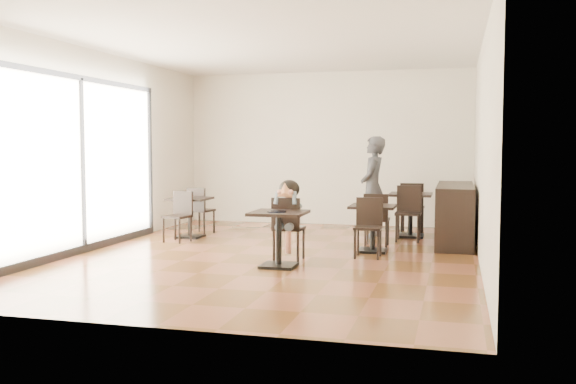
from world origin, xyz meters
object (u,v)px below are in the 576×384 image
(adult_patron, at_px, (373,187))
(chair_left_a, at_px, (202,211))
(cafe_table_mid, at_px, (373,229))
(child_table, at_px, (279,239))
(child_chair, at_px, (289,229))
(cafe_table_left, at_px, (190,218))
(chair_back_a, at_px, (412,208))
(child, at_px, (289,220))
(chair_left_b, at_px, (177,217))
(chair_back_b, at_px, (408,214))
(chair_mid_a, at_px, (377,220))
(chair_mid_b, at_px, (368,228))
(cafe_table_back, at_px, (410,215))

(adult_patron, bearing_deg, chair_left_a, -85.12)
(cafe_table_mid, distance_m, chair_left_a, 3.63)
(child_table, height_order, child_chair, child_chair)
(child_chair, xyz_separation_m, cafe_table_left, (-2.32, 1.76, -0.10))
(adult_patron, relative_size, chair_back_a, 1.90)
(child, relative_size, chair_left_b, 1.33)
(child, distance_m, chair_back_b, 2.78)
(child_chair, relative_size, cafe_table_left, 1.28)
(chair_left_a, xyz_separation_m, chair_back_b, (3.86, -0.00, 0.04))
(adult_patron, xyz_separation_m, chair_left_a, (-3.21, -0.25, -0.48))
(chair_mid_a, bearing_deg, child_chair, 54.99)
(cafe_table_mid, bearing_deg, chair_back_a, 79.08)
(cafe_table_mid, bearing_deg, chair_left_a, 159.52)
(child_chair, height_order, child, child)
(cafe_table_mid, height_order, chair_back_b, chair_back_b)
(chair_left_a, bearing_deg, chair_back_b, -168.47)
(cafe_table_mid, distance_m, cafe_table_left, 3.48)
(chair_back_b, bearing_deg, chair_left_b, -163.65)
(child_table, bearing_deg, adult_patron, 74.02)
(chair_mid_b, bearing_deg, child_chair, -156.31)
(cafe_table_left, height_order, cafe_table_back, cafe_table_back)
(child_table, distance_m, cafe_table_mid, 1.93)
(child_chair, distance_m, chair_left_b, 2.61)
(cafe_table_left, distance_m, chair_back_b, 3.90)
(child_chair, distance_m, chair_mid_b, 1.19)
(cafe_table_left, distance_m, chair_left_b, 0.55)
(child, xyz_separation_m, cafe_table_back, (1.54, 2.86, -0.18))
(child_table, bearing_deg, cafe_table_back, 65.69)
(cafe_table_mid, relative_size, chair_mid_b, 0.83)
(child_chair, distance_m, cafe_table_left, 2.91)
(chair_left_b, height_order, chair_back_b, chair_back_b)
(chair_back_a, bearing_deg, chair_mid_b, 81.53)
(chair_mid_b, bearing_deg, child_table, -136.88)
(child_chair, relative_size, chair_left_a, 1.06)
(child_table, xyz_separation_m, cafe_table_left, (-2.32, 2.31, -0.02))
(cafe_table_left, bearing_deg, chair_left_b, -90.00)
(child_chair, height_order, chair_back_a, chair_back_a)
(child_chair, bearing_deg, chair_back_b, -123.68)
(cafe_table_back, bearing_deg, chair_back_b, -90.00)
(chair_left_a, bearing_deg, adult_patron, -164.01)
(adult_patron, bearing_deg, cafe_table_back, 115.20)
(chair_left_b, bearing_deg, adult_patron, 34.36)
(adult_patron, height_order, chair_back_a, adult_patron)
(chair_back_b, bearing_deg, chair_left_a, -179.57)
(chair_left_b, bearing_deg, child_chair, -16.12)
(chair_back_a, relative_size, chair_back_b, 1.00)
(cafe_table_back, height_order, chair_back_a, chair_back_a)
(chair_back_b, bearing_deg, chair_back_a, 90.43)
(chair_back_b, bearing_deg, cafe_table_left, -171.46)
(child_table, relative_size, child, 0.66)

